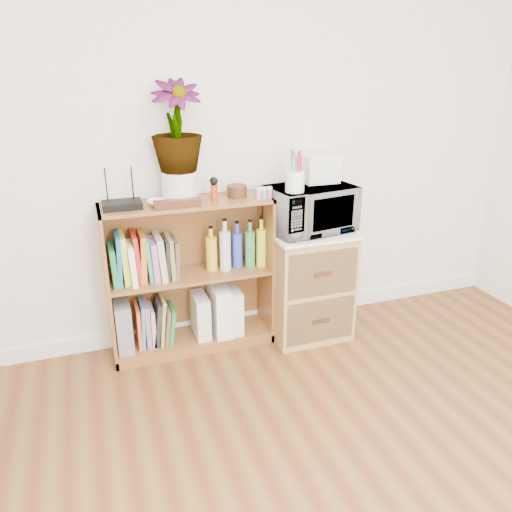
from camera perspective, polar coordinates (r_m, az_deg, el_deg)
name	(u,v)px	position (r m, az deg, el deg)	size (l,w,h in m)	color
skirting_board	(239,319)	(3.46, -1.95, -7.18)	(4.00, 0.02, 0.10)	white
bookshelf	(190,277)	(3.08, -7.50, -2.38)	(1.00, 0.30, 0.95)	brown
wicker_unit	(307,283)	(3.28, 5.81, -3.14)	(0.50, 0.45, 0.70)	#9E7542
microwave	(310,209)	(3.10, 6.24, 5.41)	(0.51, 0.34, 0.28)	silver
pen_cup	(295,181)	(2.90, 4.46, 8.50)	(0.11, 0.11, 0.12)	white
small_appliance	(319,168)	(3.16, 7.24, 9.91)	(0.21, 0.18, 0.17)	white
router	(122,205)	(2.85, -15.06, 5.66)	(0.21, 0.14, 0.04)	black
white_bowl	(159,203)	(2.86, -11.06, 5.99)	(0.13, 0.13, 0.03)	white
plant_pot	(180,186)	(2.91, -8.69, 7.86)	(0.20, 0.20, 0.17)	silver
potted_plant	(176,126)	(2.85, -9.08, 14.44)	(0.28, 0.28, 0.50)	#336628
trinket_box	(177,204)	(2.81, -8.97, 5.94)	(0.26, 0.07, 0.04)	#391B0F
kokeshi_doll	(214,193)	(2.90, -4.80, 7.19)	(0.04, 0.04, 0.10)	#A72E14
wooden_bowl	(237,191)	(2.99, -2.18, 7.43)	(0.12, 0.12, 0.07)	#3B2410
paint_jars	(264,194)	(2.94, 0.95, 7.12)	(0.12, 0.04, 0.06)	pink
file_box	(123,324)	(3.14, -14.95, -7.54)	(0.09, 0.25, 0.31)	gray
magazine_holder_left	(200,315)	(3.20, -6.36, -6.74)	(0.09, 0.22, 0.27)	silver
magazine_holder_mid	(219,309)	(3.21, -4.19, -6.05)	(0.10, 0.26, 0.32)	white
magazine_holder_right	(232,309)	(3.24, -2.78, -6.08)	(0.09, 0.23, 0.29)	white
cookbooks	(143,259)	(2.98, -12.74, -0.31)	(0.39, 0.20, 0.30)	#1F773A
liquor_bottles	(236,245)	(3.08, -2.35, 1.27)	(0.38, 0.07, 0.31)	gold
lower_books	(154,323)	(3.17, -11.60, -7.46)	(0.24, 0.19, 0.30)	#EE542A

